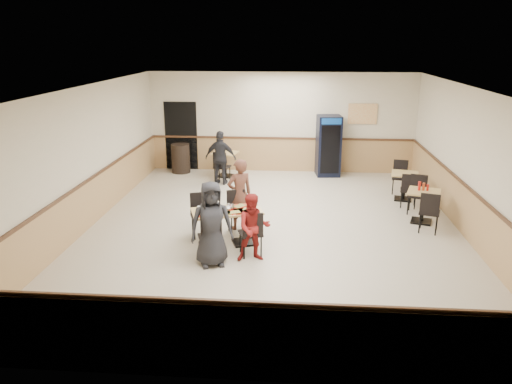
# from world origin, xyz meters

# --- Properties ---
(ground) EXTENTS (10.00, 10.00, 0.00)m
(ground) POSITION_xyz_m (0.00, 0.00, 0.00)
(ground) COLOR beige
(ground) RESTS_ON ground
(room_shell) EXTENTS (10.00, 10.00, 10.00)m
(room_shell) POSITION_xyz_m (1.78, 2.55, 0.58)
(room_shell) COLOR silver
(room_shell) RESTS_ON ground
(main_table) EXTENTS (1.50, 1.07, 0.72)m
(main_table) POSITION_xyz_m (-0.87, -0.91, 0.48)
(main_table) COLOR black
(main_table) RESTS_ON ground
(main_chairs) EXTENTS (1.64, 1.88, 0.92)m
(main_chairs) POSITION_xyz_m (-0.91, -0.93, 0.46)
(main_chairs) COLOR black
(main_chairs) RESTS_ON ground
(diner_woman_left) EXTENTS (0.88, 0.71, 1.56)m
(diner_woman_left) POSITION_xyz_m (-1.01, -1.83, 0.78)
(diner_woman_left) COLOR black
(diner_woman_left) RESTS_ON ground
(diner_woman_right) EXTENTS (0.71, 0.60, 1.28)m
(diner_woman_right) POSITION_xyz_m (-0.28, -1.58, 0.64)
(diner_woman_right) COLOR maroon
(diner_woman_right) RESTS_ON ground
(diner_man_opposite) EXTENTS (0.67, 0.60, 1.54)m
(diner_man_opposite) POSITION_xyz_m (-0.72, 0.00, 0.77)
(diner_man_opposite) COLOR brown
(diner_man_opposite) RESTS_ON ground
(lone_diner) EXTENTS (0.93, 0.50, 1.51)m
(lone_diner) POSITION_xyz_m (-1.63, 3.37, 0.76)
(lone_diner) COLOR black
(lone_diner) RESTS_ON ground
(tabletop_clutter) EXTENTS (1.21, 0.88, 0.12)m
(tabletop_clutter) POSITION_xyz_m (-0.81, -0.97, 0.74)
(tabletop_clutter) COLOR #AA1A0B
(tabletop_clutter) RESTS_ON main_table
(side_table_near) EXTENTS (0.85, 0.85, 0.73)m
(side_table_near) POSITION_xyz_m (3.29, 0.71, 0.48)
(side_table_near) COLOR black
(side_table_near) RESTS_ON ground
(side_table_near_chair_south) EXTENTS (0.54, 0.54, 0.92)m
(side_table_near_chair_south) POSITION_xyz_m (3.29, 0.12, 0.46)
(side_table_near_chair_south) COLOR black
(side_table_near_chair_south) RESTS_ON ground
(side_table_near_chair_north) EXTENTS (0.54, 0.54, 0.92)m
(side_table_near_chair_north) POSITION_xyz_m (3.29, 1.29, 0.46)
(side_table_near_chair_north) COLOR black
(side_table_near_chair_north) RESTS_ON ground
(side_table_far) EXTENTS (0.77, 0.77, 0.70)m
(side_table_far) POSITION_xyz_m (3.20, 2.33, 0.47)
(side_table_far) COLOR black
(side_table_far) RESTS_ON ground
(side_table_far_chair_south) EXTENTS (0.48, 0.48, 0.89)m
(side_table_far_chair_south) POSITION_xyz_m (3.20, 1.77, 0.44)
(side_table_far_chair_south) COLOR black
(side_table_far_chair_south) RESTS_ON ground
(side_table_far_chair_north) EXTENTS (0.48, 0.48, 0.89)m
(side_table_far_chair_north) POSITION_xyz_m (3.20, 2.89, 0.44)
(side_table_far_chair_north) COLOR black
(side_table_far_chair_north) RESTS_ON ground
(condiment_caddy) EXTENTS (0.23, 0.06, 0.20)m
(condiment_caddy) POSITION_xyz_m (3.26, 0.76, 0.82)
(condiment_caddy) COLOR red
(condiment_caddy) RESTS_ON side_table_near
(back_table) EXTENTS (0.82, 0.82, 0.73)m
(back_table) POSITION_xyz_m (-1.63, 4.20, 0.49)
(back_table) COLOR black
(back_table) RESTS_ON ground
(back_table_chair_lone) EXTENTS (0.51, 0.51, 0.92)m
(back_table_chair_lone) POSITION_xyz_m (-1.63, 3.62, 0.46)
(back_table_chair_lone) COLOR black
(back_table_chair_lone) RESTS_ON ground
(pepsi_cooler) EXTENTS (0.75, 0.75, 1.79)m
(pepsi_cooler) POSITION_xyz_m (1.41, 4.59, 0.90)
(pepsi_cooler) COLOR black
(pepsi_cooler) RESTS_ON ground
(trash_bin) EXTENTS (0.56, 0.56, 0.88)m
(trash_bin) POSITION_xyz_m (-3.04, 4.55, 0.44)
(trash_bin) COLOR black
(trash_bin) RESTS_ON ground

